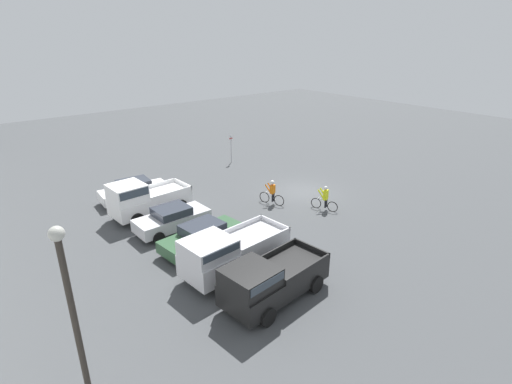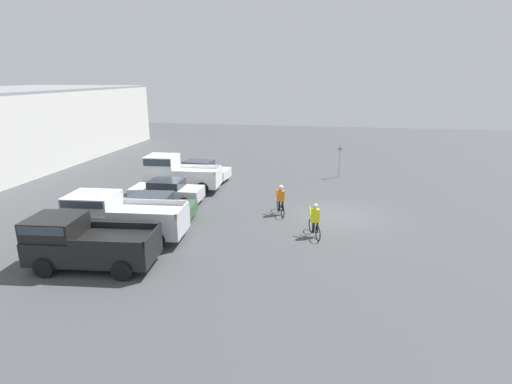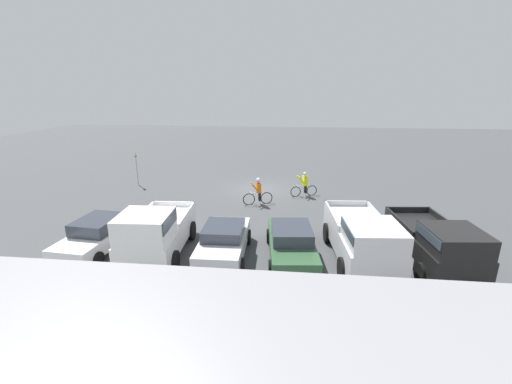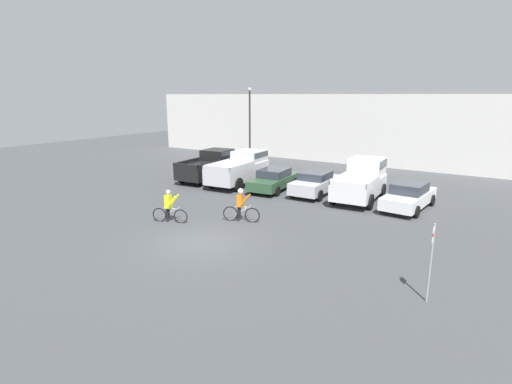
% 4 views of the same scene
% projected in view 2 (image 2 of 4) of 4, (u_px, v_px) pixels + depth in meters
% --- Properties ---
extents(ground_plane, '(80.00, 80.00, 0.00)m').
position_uv_depth(ground_plane, '(339.00, 216.00, 21.91)').
color(ground_plane, '#424447').
extents(pickup_truck_0, '(2.62, 5.11, 2.07)m').
position_uv_depth(pickup_truck_0, '(84.00, 241.00, 15.84)').
color(pickup_truck_0, black).
rests_on(pickup_truck_0, ground_plane).
extents(pickup_truck_1, '(2.61, 5.50, 2.18)m').
position_uv_depth(pickup_truck_1, '(119.00, 216.00, 18.47)').
color(pickup_truck_1, silver).
rests_on(pickup_truck_1, ground_plane).
extents(sedan_0, '(2.31, 4.73, 1.38)m').
position_uv_depth(sedan_0, '(152.00, 207.00, 21.22)').
color(sedan_0, '#2D5133').
rests_on(sedan_0, ground_plane).
extents(sedan_1, '(2.03, 4.27, 1.44)m').
position_uv_depth(sedan_1, '(167.00, 191.00, 23.90)').
color(sedan_1, silver).
rests_on(sedan_1, ground_plane).
extents(pickup_truck_2, '(2.50, 4.91, 2.34)m').
position_uv_depth(pickup_truck_2, '(176.00, 173.00, 26.46)').
color(pickup_truck_2, white).
rests_on(pickup_truck_2, ground_plane).
extents(sedan_2, '(2.21, 4.59, 1.44)m').
position_uv_depth(sedan_2, '(199.00, 171.00, 29.17)').
color(sedan_2, white).
rests_on(sedan_2, ground_plane).
extents(cyclist_0, '(1.78, 0.69, 1.69)m').
position_uv_depth(cyclist_0, '(281.00, 199.00, 21.97)').
color(cyclist_0, black).
rests_on(cyclist_0, ground_plane).
extents(cyclist_1, '(1.75, 0.68, 1.64)m').
position_uv_depth(cyclist_1, '(315.00, 220.00, 18.96)').
color(cyclist_1, black).
rests_on(cyclist_1, ground_plane).
extents(fire_lane_sign, '(0.06, 0.30, 2.46)m').
position_uv_depth(fire_lane_sign, '(340.00, 158.00, 29.88)').
color(fire_lane_sign, '#9E9EA3').
rests_on(fire_lane_sign, ground_plane).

